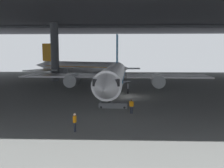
% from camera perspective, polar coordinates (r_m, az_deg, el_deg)
% --- Properties ---
extents(ground_plane, '(110.00, 110.00, 0.00)m').
position_cam_1_polar(ground_plane, '(42.85, 3.48, -2.81)').
color(ground_plane, slate).
extents(hangar_structure, '(121.00, 99.00, 16.09)m').
position_cam_1_polar(hangar_structure, '(56.60, 3.20, 15.26)').
color(hangar_structure, '#4C4F54').
rests_on(hangar_structure, ground_plane).
extents(airplane_main, '(34.06, 35.38, 11.14)m').
position_cam_1_polar(airplane_main, '(43.60, 0.41, 1.87)').
color(airplane_main, white).
rests_on(airplane_main, ground_plane).
extents(boarding_stairs, '(4.17, 1.62, 4.59)m').
position_cam_1_polar(boarding_stairs, '(34.20, 0.35, -4.04)').
color(boarding_stairs, slate).
rests_on(boarding_stairs, ground_plane).
extents(crew_worker_near_nose, '(0.29, 0.54, 1.76)m').
position_cam_1_polar(crew_worker_near_nose, '(23.99, -8.30, -8.18)').
color(crew_worker_near_nose, '#232838').
rests_on(crew_worker_near_nose, ground_plane).
extents(crew_worker_by_stairs, '(0.53, 0.31, 1.74)m').
position_cam_1_polar(crew_worker_by_stairs, '(30.76, 4.35, -4.79)').
color(crew_worker_by_stairs, '#232838').
rests_on(crew_worker_by_stairs, ground_plane).
extents(airplane_distant, '(29.95, 29.94, 10.07)m').
position_cam_1_polar(airplane_distant, '(73.95, -7.67, 3.73)').
color(airplane_distant, white).
rests_on(airplane_distant, ground_plane).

